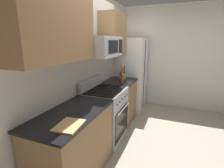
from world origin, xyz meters
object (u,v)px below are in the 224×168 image
object	(u,v)px
refrigerator	(131,74)
cutting_board	(69,125)
bottle_hot_sauce	(122,77)
utensil_crock	(123,75)
range_oven	(105,114)
microwave	(103,47)

from	to	relation	value
refrigerator	cutting_board	world-z (taller)	refrigerator
cutting_board	bottle_hot_sauce	size ratio (longest dim) A/B	1.20
utensil_crock	cutting_board	bearing A→B (deg)	-175.42
utensil_crock	cutting_board	distance (m)	2.26
utensil_crock	refrigerator	bearing A→B (deg)	-2.17
cutting_board	bottle_hot_sauce	world-z (taller)	bottle_hot_sauce
cutting_board	bottle_hot_sauce	distance (m)	1.87
utensil_crock	bottle_hot_sauce	bearing A→B (deg)	-163.83
refrigerator	utensil_crock	xyz separation A→B (m)	(-0.63, 0.02, 0.09)
utensil_crock	bottle_hot_sauce	world-z (taller)	utensil_crock
range_oven	cutting_board	distance (m)	1.36
microwave	utensil_crock	distance (m)	1.17
microwave	utensil_crock	size ratio (longest dim) A/B	2.52
range_oven	refrigerator	bearing A→B (deg)	-0.61
microwave	cutting_board	bearing A→B (deg)	-171.08
range_oven	microwave	distance (m)	1.17
refrigerator	cutting_board	xyz separation A→B (m)	(-2.88, -0.16, 0.02)
refrigerator	bottle_hot_sauce	bearing A→B (deg)	-175.07
utensil_crock	cutting_board	world-z (taller)	utensil_crock
utensil_crock	cutting_board	size ratio (longest dim) A/B	1.03
range_oven	utensil_crock	size ratio (longest dim) A/B	3.52
refrigerator	bottle_hot_sauce	world-z (taller)	refrigerator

